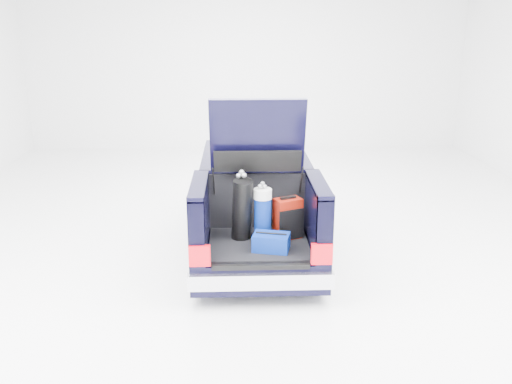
{
  "coord_description": "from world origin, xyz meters",
  "views": [
    {
      "loc": [
        -0.28,
        -8.16,
        3.39
      ],
      "look_at": [
        0.0,
        -0.5,
        1.0
      ],
      "focal_mm": 38.0,
      "sensor_mm": 36.0,
      "label": 1
    }
  ],
  "objects_px": {
    "black_golf_bag": "(242,209)",
    "blue_golf_bag": "(263,214)",
    "red_suitcase": "(288,219)",
    "blue_duffel": "(271,242)",
    "car": "(255,200)"
  },
  "relations": [
    {
      "from": "black_golf_bag",
      "to": "car",
      "type": "bearing_deg",
      "value": 64.24
    },
    {
      "from": "red_suitcase",
      "to": "blue_duffel",
      "type": "relative_size",
      "value": 1.14
    },
    {
      "from": "car",
      "to": "blue_duffel",
      "type": "distance_m",
      "value": 1.85
    },
    {
      "from": "car",
      "to": "red_suitcase",
      "type": "height_order",
      "value": "car"
    },
    {
      "from": "car",
      "to": "blue_duffel",
      "type": "relative_size",
      "value": 9.06
    },
    {
      "from": "blue_golf_bag",
      "to": "red_suitcase",
      "type": "bearing_deg",
      "value": 18.89
    },
    {
      "from": "red_suitcase",
      "to": "blue_golf_bag",
      "type": "relative_size",
      "value": 0.72
    },
    {
      "from": "blue_duffel",
      "to": "car",
      "type": "bearing_deg",
      "value": 108.07
    },
    {
      "from": "blue_golf_bag",
      "to": "blue_duffel",
      "type": "xyz_separation_m",
      "value": [
        0.09,
        -0.35,
        -0.26
      ]
    },
    {
      "from": "red_suitcase",
      "to": "blue_duffel",
      "type": "bearing_deg",
      "value": -144.56
    },
    {
      "from": "black_golf_bag",
      "to": "blue_golf_bag",
      "type": "bearing_deg",
      "value": -22.86
    },
    {
      "from": "red_suitcase",
      "to": "blue_golf_bag",
      "type": "height_order",
      "value": "blue_golf_bag"
    },
    {
      "from": "black_golf_bag",
      "to": "blue_golf_bag",
      "type": "height_order",
      "value": "black_golf_bag"
    },
    {
      "from": "blue_golf_bag",
      "to": "blue_duffel",
      "type": "relative_size",
      "value": 1.58
    },
    {
      "from": "car",
      "to": "black_golf_bag",
      "type": "relative_size",
      "value": 4.85
    }
  ]
}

